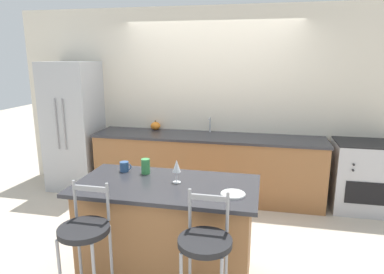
{
  "coord_description": "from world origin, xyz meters",
  "views": [
    {
      "loc": [
        0.78,
        -4.27,
        2.02
      ],
      "look_at": [
        -0.02,
        -0.58,
        1.12
      ],
      "focal_mm": 32.0,
      "sensor_mm": 36.0,
      "label": 1
    }
  ],
  "objects_px": {
    "dinner_plate": "(233,194)",
    "tumbler_cup": "(146,166)",
    "oven_range": "(364,176)",
    "bar_stool_far": "(205,258)",
    "refrigerator": "(74,126)",
    "pumpkin_decoration": "(155,126)",
    "wine_glass": "(177,166)",
    "coffee_mug": "(125,167)",
    "bar_stool_near": "(86,245)"
  },
  "relations": [
    {
      "from": "dinner_plate",
      "to": "tumbler_cup",
      "type": "bearing_deg",
      "value": 158.28
    },
    {
      "from": "oven_range",
      "to": "bar_stool_far",
      "type": "relative_size",
      "value": 0.86
    },
    {
      "from": "refrigerator",
      "to": "dinner_plate",
      "type": "relative_size",
      "value": 9.56
    },
    {
      "from": "pumpkin_decoration",
      "to": "tumbler_cup",
      "type": "bearing_deg",
      "value": -74.55
    },
    {
      "from": "wine_glass",
      "to": "coffee_mug",
      "type": "distance_m",
      "value": 0.61
    },
    {
      "from": "wine_glass",
      "to": "pumpkin_decoration",
      "type": "xyz_separation_m",
      "value": [
        -0.88,
        2.09,
        -0.09
      ]
    },
    {
      "from": "pumpkin_decoration",
      "to": "coffee_mug",
      "type": "bearing_deg",
      "value": -80.81
    },
    {
      "from": "bar_stool_far",
      "to": "bar_stool_near",
      "type": "bearing_deg",
      "value": -178.71
    },
    {
      "from": "bar_stool_far",
      "to": "pumpkin_decoration",
      "type": "height_order",
      "value": "bar_stool_far"
    },
    {
      "from": "wine_glass",
      "to": "pumpkin_decoration",
      "type": "height_order",
      "value": "wine_glass"
    },
    {
      "from": "refrigerator",
      "to": "tumbler_cup",
      "type": "distance_m",
      "value": 2.43
    },
    {
      "from": "refrigerator",
      "to": "tumbler_cup",
      "type": "height_order",
      "value": "refrigerator"
    },
    {
      "from": "bar_stool_far",
      "to": "pumpkin_decoration",
      "type": "bearing_deg",
      "value": 114.56
    },
    {
      "from": "dinner_plate",
      "to": "wine_glass",
      "type": "distance_m",
      "value": 0.56
    },
    {
      "from": "oven_range",
      "to": "bar_stool_far",
      "type": "bearing_deg",
      "value": -123.59
    },
    {
      "from": "refrigerator",
      "to": "bar_stool_near",
      "type": "distance_m",
      "value": 2.99
    },
    {
      "from": "dinner_plate",
      "to": "pumpkin_decoration",
      "type": "height_order",
      "value": "pumpkin_decoration"
    },
    {
      "from": "dinner_plate",
      "to": "wine_glass",
      "type": "bearing_deg",
      "value": 160.95
    },
    {
      "from": "dinner_plate",
      "to": "tumbler_cup",
      "type": "xyz_separation_m",
      "value": [
        -0.87,
        0.35,
        0.06
      ]
    },
    {
      "from": "tumbler_cup",
      "to": "dinner_plate",
      "type": "bearing_deg",
      "value": -21.72
    },
    {
      "from": "refrigerator",
      "to": "bar_stool_far",
      "type": "bearing_deg",
      "value": -45.34
    },
    {
      "from": "dinner_plate",
      "to": "coffee_mug",
      "type": "bearing_deg",
      "value": 161.6
    },
    {
      "from": "refrigerator",
      "to": "oven_range",
      "type": "xyz_separation_m",
      "value": [
        4.16,
        0.03,
        -0.5
      ]
    },
    {
      "from": "wine_glass",
      "to": "pumpkin_decoration",
      "type": "distance_m",
      "value": 2.27
    },
    {
      "from": "bar_stool_far",
      "to": "tumbler_cup",
      "type": "height_order",
      "value": "bar_stool_far"
    },
    {
      "from": "bar_stool_near",
      "to": "tumbler_cup",
      "type": "distance_m",
      "value": 0.94
    },
    {
      "from": "oven_range",
      "to": "wine_glass",
      "type": "xyz_separation_m",
      "value": [
        -2.06,
        -1.88,
        0.6
      ]
    },
    {
      "from": "oven_range",
      "to": "bar_stool_far",
      "type": "distance_m",
      "value": 3.05
    },
    {
      "from": "bar_stool_near",
      "to": "wine_glass",
      "type": "xyz_separation_m",
      "value": [
        0.54,
        0.68,
        0.44
      ]
    },
    {
      "from": "bar_stool_near",
      "to": "wine_glass",
      "type": "relative_size",
      "value": 5.18
    },
    {
      "from": "refrigerator",
      "to": "dinner_plate",
      "type": "height_order",
      "value": "refrigerator"
    },
    {
      "from": "refrigerator",
      "to": "oven_range",
      "type": "height_order",
      "value": "refrigerator"
    },
    {
      "from": "dinner_plate",
      "to": "oven_range",
      "type": "bearing_deg",
      "value": 53.14
    },
    {
      "from": "bar_stool_far",
      "to": "tumbler_cup",
      "type": "distance_m",
      "value": 1.16
    },
    {
      "from": "dinner_plate",
      "to": "coffee_mug",
      "type": "height_order",
      "value": "coffee_mug"
    },
    {
      "from": "refrigerator",
      "to": "tumbler_cup",
      "type": "bearing_deg",
      "value": -43.81
    },
    {
      "from": "dinner_plate",
      "to": "tumbler_cup",
      "type": "distance_m",
      "value": 0.94
    },
    {
      "from": "bar_stool_near",
      "to": "oven_range",
      "type": "bearing_deg",
      "value": 44.58
    },
    {
      "from": "coffee_mug",
      "to": "pumpkin_decoration",
      "type": "distance_m",
      "value": 1.93
    },
    {
      "from": "refrigerator",
      "to": "bar_stool_near",
      "type": "relative_size",
      "value": 1.78
    },
    {
      "from": "wine_glass",
      "to": "tumbler_cup",
      "type": "height_order",
      "value": "wine_glass"
    },
    {
      "from": "tumbler_cup",
      "to": "wine_glass",
      "type": "bearing_deg",
      "value": -25.48
    },
    {
      "from": "bar_stool_near",
      "to": "dinner_plate",
      "type": "xyz_separation_m",
      "value": [
        1.05,
        0.5,
        0.3
      ]
    },
    {
      "from": "bar_stool_near",
      "to": "dinner_plate",
      "type": "height_order",
      "value": "bar_stool_near"
    },
    {
      "from": "oven_range",
      "to": "coffee_mug",
      "type": "relative_size",
      "value": 7.83
    },
    {
      "from": "bar_stool_far",
      "to": "wine_glass",
      "type": "xyz_separation_m",
      "value": [
        -0.37,
        0.66,
        0.44
      ]
    },
    {
      "from": "pumpkin_decoration",
      "to": "bar_stool_near",
      "type": "bearing_deg",
      "value": -82.9
    },
    {
      "from": "pumpkin_decoration",
      "to": "bar_stool_far",
      "type": "bearing_deg",
      "value": -65.44
    },
    {
      "from": "bar_stool_near",
      "to": "tumbler_cup",
      "type": "xyz_separation_m",
      "value": [
        0.19,
        0.85,
        0.36
      ]
    },
    {
      "from": "oven_range",
      "to": "dinner_plate",
      "type": "height_order",
      "value": "dinner_plate"
    }
  ]
}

